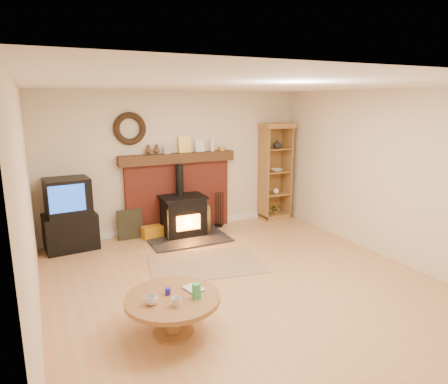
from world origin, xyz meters
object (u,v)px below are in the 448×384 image
tv_unit (69,216)px  curio_cabinet (274,172)px  wood_stove (184,217)px  coffee_table (173,304)px

tv_unit → curio_cabinet: curio_cabinet is taller
wood_stove → curio_cabinet: 2.22m
tv_unit → curio_cabinet: size_ratio=0.60×
curio_cabinet → coffee_table: 4.65m
tv_unit → coffee_table: 3.23m
wood_stove → curio_cabinet: curio_cabinet is taller
wood_stove → tv_unit: wood_stove is taller
wood_stove → curio_cabinet: bearing=7.6°
curio_cabinet → wood_stove: bearing=-172.4°
tv_unit → wood_stove: bearing=-5.8°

